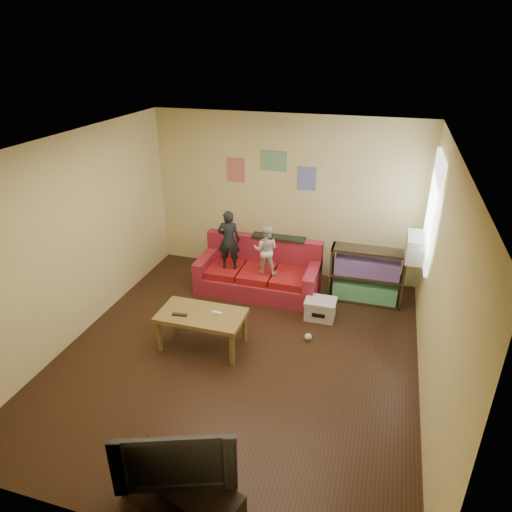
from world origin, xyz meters
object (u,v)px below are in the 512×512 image
(child_b, at_px, (266,250))
(bookshelf, at_px, (366,278))
(sofa, at_px, (259,273))
(coffee_table, at_px, (202,318))
(file_box, at_px, (320,309))
(child_a, at_px, (229,240))
(tv_stand, at_px, (180,497))
(television, at_px, (176,455))

(child_b, bearing_deg, bookshelf, -176.06)
(sofa, relative_size, coffee_table, 1.73)
(sofa, relative_size, file_box, 4.35)
(child_a, xyz_separation_m, tv_stand, (0.90, -3.81, -0.68))
(coffee_table, relative_size, file_box, 2.52)
(sofa, distance_m, coffee_table, 1.72)
(child_a, relative_size, television, 0.98)
(television, bearing_deg, coffee_table, 88.05)
(coffee_table, distance_m, bookshelf, 2.67)
(coffee_table, bearing_deg, file_box, 38.50)
(sofa, xyz_separation_m, child_b, (0.15, -0.17, 0.51))
(television, bearing_deg, child_a, 83.29)
(child_a, height_order, file_box, child_a)
(file_box, bearing_deg, child_a, 165.02)
(sofa, height_order, coffee_table, sofa)
(sofa, xyz_separation_m, child_a, (-0.45, -0.17, 0.60))
(tv_stand, xyz_separation_m, television, (0.00, 0.00, 0.50))
(sofa, height_order, child_b, child_b)
(television, bearing_deg, tv_stand, 0.00)
(coffee_table, bearing_deg, tv_stand, -71.97)
(tv_stand, distance_m, television, 0.50)
(child_b, bearing_deg, sofa, -54.75)
(bookshelf, relative_size, file_box, 2.49)
(child_a, relative_size, child_b, 1.22)
(bookshelf, xyz_separation_m, file_box, (-0.58, -0.69, -0.24))
(child_b, height_order, bookshelf, child_b)
(bookshelf, bearing_deg, file_box, -129.94)
(bookshelf, height_order, television, television)
(sofa, bearing_deg, child_a, -159.83)
(coffee_table, height_order, file_box, coffee_table)
(file_box, height_order, television, television)
(sofa, xyz_separation_m, coffee_table, (-0.30, -1.69, 0.15))
(bookshelf, distance_m, television, 4.28)
(coffee_table, height_order, television, television)
(file_box, relative_size, tv_stand, 0.39)
(television, bearing_deg, child_b, 74.49)
(sofa, distance_m, tv_stand, 4.00)
(tv_stand, bearing_deg, sofa, 114.01)
(sofa, bearing_deg, coffee_table, -100.00)
(coffee_table, distance_m, television, 2.42)
(child_b, relative_size, tv_stand, 0.70)
(child_b, height_order, coffee_table, child_b)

